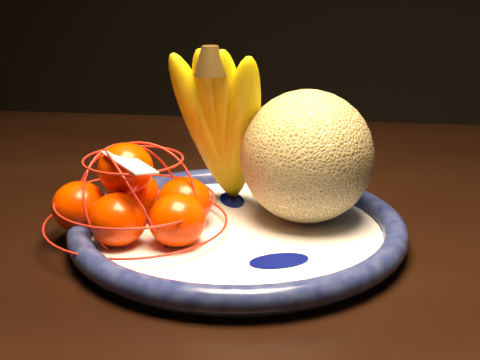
% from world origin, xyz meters
% --- Properties ---
extents(dining_table, '(1.72, 1.16, 0.81)m').
position_xyz_m(dining_table, '(-0.07, -0.09, 0.72)').
color(dining_table, black).
rests_on(dining_table, ground).
extents(fruit_bowl, '(0.38, 0.38, 0.03)m').
position_xyz_m(fruit_bowl, '(-0.03, -0.22, 0.82)').
color(fruit_bowl, white).
rests_on(fruit_bowl, dining_table).
extents(cantaloupe, '(0.15, 0.15, 0.15)m').
position_xyz_m(cantaloupe, '(0.04, -0.17, 0.90)').
color(cantaloupe, olive).
rests_on(cantaloupe, fruit_bowl).
extents(banana_bunch, '(0.15, 0.13, 0.22)m').
position_xyz_m(banana_bunch, '(-0.06, -0.16, 0.93)').
color(banana_bunch, yellow).
rests_on(banana_bunch, fruit_bowl).
extents(mandarin_bag, '(0.25, 0.25, 0.13)m').
position_xyz_m(mandarin_bag, '(-0.13, -0.26, 0.86)').
color(mandarin_bag, '#FF3900').
rests_on(mandarin_bag, fruit_bowl).
extents(price_tag, '(0.07, 0.07, 0.01)m').
position_xyz_m(price_tag, '(-0.13, -0.29, 0.91)').
color(price_tag, white).
rests_on(price_tag, mandarin_bag).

